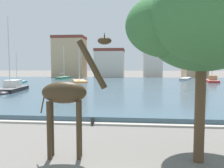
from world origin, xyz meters
TOP-DOWN VIEW (x-y plane):
  - harbor_water at (0.00, 33.41)m, footprint 89.97×48.30m
  - quay_edge_coping at (0.00, 9.01)m, footprint 89.97×0.50m
  - giraffe_statue at (-1.77, 3.81)m, footprint 2.84×0.83m
  - sailboat_orange at (-10.46, 41.41)m, footprint 4.66×8.12m
  - sailboat_green at (-16.46, 50.73)m, footprint 2.28×6.71m
  - sailboat_red at (15.82, 42.05)m, footprint 3.02×6.78m
  - sailboat_black at (-14.64, 22.41)m, footprint 3.06×7.03m
  - sailboat_teal at (-20.96, 36.22)m, footprint 3.51×7.21m
  - sailboat_grey at (12.63, 50.25)m, footprint 4.51×8.87m
  - shade_tree at (3.43, 3.73)m, footprint 5.92×6.43m
  - mooring_bollard at (-1.73, 8.86)m, footprint 0.24×0.24m
  - townhouse_tall_gabled at (-17.83, 60.51)m, footprint 8.85×6.79m
  - townhouse_corner_house at (-6.34, 60.53)m, footprint 8.24×5.80m
  - townhouse_end_terrace at (5.80, 62.81)m, footprint 5.34×5.84m
  - townhouse_narrow_midrow at (17.57, 63.06)m, footprint 6.10×7.36m

SIDE VIEW (x-z plane):
  - quay_edge_coping at x=0.00m, z-range 0.00..0.12m
  - harbor_water at x=0.00m, z-range 0.00..0.42m
  - mooring_bollard at x=-1.73m, z-range 0.00..0.50m
  - sailboat_teal at x=-20.96m, z-range -2.64..3.35m
  - sailboat_orange at x=-10.46m, z-range -4.16..4.89m
  - sailboat_grey at x=12.63m, z-range -2.60..3.44m
  - sailboat_green at x=-16.46m, z-range -3.66..4.62m
  - sailboat_red at x=15.82m, z-range -4.16..5.35m
  - sailboat_black at x=-14.64m, z-range -4.18..5.41m
  - giraffe_statue at x=-1.77m, z-range 0.05..5.01m
  - townhouse_corner_house at x=-6.34m, z-range 0.01..8.30m
  - townhouse_end_terrace at x=5.80m, z-range 0.01..8.37m
  - townhouse_narrow_midrow at x=17.57m, z-range 0.01..9.14m
  - shade_tree at x=3.43m, z-range 1.76..8.64m
  - townhouse_tall_gabled at x=-17.83m, z-range 0.02..11.87m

